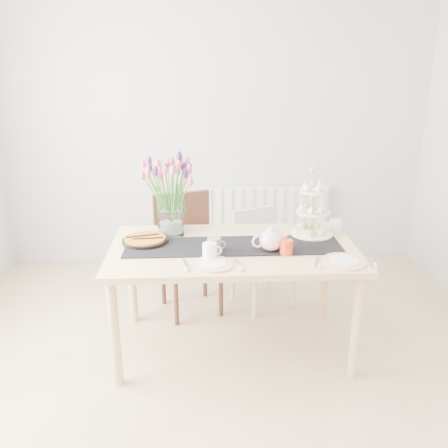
{
  "coord_description": "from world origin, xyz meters",
  "views": [
    {
      "loc": [
        -0.13,
        -2.21,
        1.89
      ],
      "look_at": [
        0.01,
        0.61,
        0.92
      ],
      "focal_mm": 38.0,
      "sensor_mm": 36.0,
      "label": 1
    }
  ],
  "objects_px": {
    "chair_brown": "(187,243)",
    "tulip_vase": "(170,183)",
    "cream_jug": "(335,226)",
    "mug_grey": "(214,245)",
    "teapot": "(271,240)",
    "plate_left": "(213,264)",
    "radiator": "(266,217)",
    "tart_tin": "(145,240)",
    "mug_white": "(210,252)",
    "cake_stand": "(312,218)",
    "dining_table": "(233,257)",
    "chair_white": "(259,250)",
    "mug_orange": "(286,247)",
    "plate_right": "(344,262)"
  },
  "relations": [
    {
      "from": "chair_brown",
      "to": "tulip_vase",
      "type": "height_order",
      "value": "tulip_vase"
    },
    {
      "from": "cream_jug",
      "to": "mug_grey",
      "type": "xyz_separation_m",
      "value": [
        -0.86,
        -0.35,
        0.01
      ]
    },
    {
      "from": "teapot",
      "to": "plate_left",
      "type": "height_order",
      "value": "teapot"
    },
    {
      "from": "mug_grey",
      "to": "radiator",
      "type": "bearing_deg",
      "value": 64.26
    },
    {
      "from": "tart_tin",
      "to": "mug_white",
      "type": "xyz_separation_m",
      "value": [
        0.42,
        -0.3,
        0.03
      ]
    },
    {
      "from": "tulip_vase",
      "to": "cake_stand",
      "type": "distance_m",
      "value": 1.0
    },
    {
      "from": "mug_white",
      "to": "chair_brown",
      "type": "bearing_deg",
      "value": 86.31
    },
    {
      "from": "radiator",
      "to": "cake_stand",
      "type": "relative_size",
      "value": 2.77
    },
    {
      "from": "cream_jug",
      "to": "cake_stand",
      "type": "bearing_deg",
      "value": 176.99
    },
    {
      "from": "radiator",
      "to": "dining_table",
      "type": "bearing_deg",
      "value": -105.61
    },
    {
      "from": "radiator",
      "to": "mug_white",
      "type": "height_order",
      "value": "mug_white"
    },
    {
      "from": "tulip_vase",
      "to": "teapot",
      "type": "distance_m",
      "value": 0.8
    },
    {
      "from": "chair_white",
      "to": "mug_orange",
      "type": "relative_size",
      "value": 8.13
    },
    {
      "from": "chair_brown",
      "to": "tulip_vase",
      "type": "distance_m",
      "value": 0.66
    },
    {
      "from": "chair_brown",
      "to": "mug_grey",
      "type": "relative_size",
      "value": 9.11
    },
    {
      "from": "chair_white",
      "to": "plate_left",
      "type": "xyz_separation_m",
      "value": [
        -0.4,
        -0.98,
        0.31
      ]
    },
    {
      "from": "chair_brown",
      "to": "mug_orange",
      "type": "xyz_separation_m",
      "value": [
        0.64,
        -0.77,
        0.26
      ]
    },
    {
      "from": "mug_orange",
      "to": "tart_tin",
      "type": "bearing_deg",
      "value": 122.02
    },
    {
      "from": "tulip_vase",
      "to": "plate_left",
      "type": "relative_size",
      "value": 2.66
    },
    {
      "from": "teapot",
      "to": "tart_tin",
      "type": "height_order",
      "value": "teapot"
    },
    {
      "from": "tart_tin",
      "to": "mug_orange",
      "type": "distance_m",
      "value": 0.93
    },
    {
      "from": "chair_white",
      "to": "cake_stand",
      "type": "distance_m",
      "value": 0.72
    },
    {
      "from": "mug_grey",
      "to": "tart_tin",
      "type": "bearing_deg",
      "value": 149.07
    },
    {
      "from": "dining_table",
      "to": "plate_right",
      "type": "xyz_separation_m",
      "value": [
        0.65,
        -0.29,
        0.08
      ]
    },
    {
      "from": "dining_table",
      "to": "plate_left",
      "type": "xyz_separation_m",
      "value": [
        -0.14,
        -0.29,
        0.08
      ]
    },
    {
      "from": "cake_stand",
      "to": "plate_left",
      "type": "distance_m",
      "value": 0.86
    },
    {
      "from": "cake_stand",
      "to": "teapot",
      "type": "height_order",
      "value": "cake_stand"
    },
    {
      "from": "dining_table",
      "to": "chair_brown",
      "type": "height_order",
      "value": "chair_brown"
    },
    {
      "from": "chair_brown",
      "to": "plate_left",
      "type": "bearing_deg",
      "value": -98.15
    },
    {
      "from": "cream_jug",
      "to": "mug_orange",
      "type": "height_order",
      "value": "mug_orange"
    },
    {
      "from": "chair_white",
      "to": "mug_grey",
      "type": "height_order",
      "value": "mug_grey"
    },
    {
      "from": "dining_table",
      "to": "teapot",
      "type": "xyz_separation_m",
      "value": [
        0.23,
        -0.09,
        0.15
      ]
    },
    {
      "from": "chair_white",
      "to": "plate_right",
      "type": "relative_size",
      "value": 2.95
    },
    {
      "from": "mug_grey",
      "to": "mug_orange",
      "type": "bearing_deg",
      "value": -13.03
    },
    {
      "from": "cream_jug",
      "to": "plate_left",
      "type": "xyz_separation_m",
      "value": [
        -0.88,
        -0.54,
        -0.04
      ]
    },
    {
      "from": "mug_orange",
      "to": "plate_right",
      "type": "bearing_deg",
      "value": -66.47
    },
    {
      "from": "teapot",
      "to": "plate_right",
      "type": "xyz_separation_m",
      "value": [
        0.41,
        -0.2,
        -0.07
      ]
    },
    {
      "from": "plate_right",
      "to": "tart_tin",
      "type": "bearing_deg",
      "value": 162.25
    },
    {
      "from": "plate_left",
      "to": "chair_white",
      "type": "bearing_deg",
      "value": 67.79
    },
    {
      "from": "radiator",
      "to": "mug_grey",
      "type": "xyz_separation_m",
      "value": [
        -0.56,
        -1.64,
        0.35
      ]
    },
    {
      "from": "cream_jug",
      "to": "plate_right",
      "type": "height_order",
      "value": "cream_jug"
    },
    {
      "from": "tulip_vase",
      "to": "mug_orange",
      "type": "distance_m",
      "value": 0.91
    },
    {
      "from": "tart_tin",
      "to": "mug_orange",
      "type": "height_order",
      "value": "mug_orange"
    },
    {
      "from": "mug_orange",
      "to": "mug_white",
      "type": "bearing_deg",
      "value": 144.09
    },
    {
      "from": "radiator",
      "to": "tulip_vase",
      "type": "distance_m",
      "value": 1.64
    },
    {
      "from": "teapot",
      "to": "plate_left",
      "type": "bearing_deg",
      "value": -163.4
    },
    {
      "from": "tart_tin",
      "to": "radiator",
      "type": "bearing_deg",
      "value": 54.99
    },
    {
      "from": "teapot",
      "to": "plate_right",
      "type": "distance_m",
      "value": 0.47
    },
    {
      "from": "chair_brown",
      "to": "plate_right",
      "type": "bearing_deg",
      "value": -62.79
    },
    {
      "from": "cream_jug",
      "to": "plate_left",
      "type": "relative_size",
      "value": 0.36
    }
  ]
}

